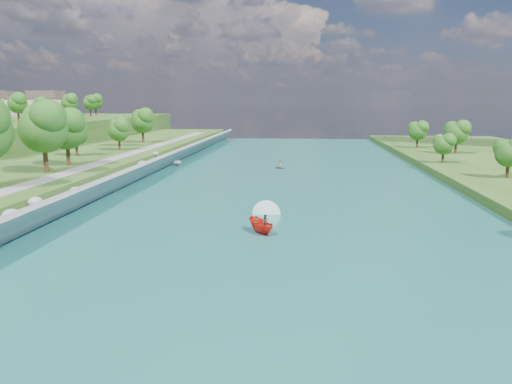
# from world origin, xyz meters

# --- Properties ---
(ground) EXTENTS (260.00, 260.00, 0.00)m
(ground) POSITION_xyz_m (0.00, 0.00, 0.00)
(ground) COLOR #2D5119
(ground) RESTS_ON ground
(river_water) EXTENTS (55.00, 240.00, 0.10)m
(river_water) POSITION_xyz_m (0.00, 20.00, 0.05)
(river_water) COLOR #18585B
(river_water) RESTS_ON ground
(ridge_west) EXTENTS (60.00, 120.00, 9.00)m
(ridge_west) POSITION_xyz_m (-82.50, 95.00, 4.50)
(ridge_west) COLOR #2D5119
(ridge_west) RESTS_ON ground
(riprap_bank) EXTENTS (4.06, 236.00, 4.13)m
(riprap_bank) POSITION_xyz_m (-25.87, 19.11, 1.82)
(riprap_bank) COLOR slate
(riprap_bank) RESTS_ON ground
(riverside_path) EXTENTS (3.00, 200.00, 0.10)m
(riverside_path) POSITION_xyz_m (-32.50, 20.00, 3.55)
(riverside_path) COLOR gray
(riverside_path) RESTS_ON berm_west
(ridge_houses) EXTENTS (29.50, 29.50, 8.40)m
(ridge_houses) POSITION_xyz_m (-88.67, 100.00, 13.31)
(ridge_houses) COLOR beige
(ridge_houses) RESTS_ON ridge_west
(trees_ridge) EXTENTS (15.77, 63.79, 9.18)m
(trees_ridge) POSITION_xyz_m (-71.36, 102.90, 13.33)
(trees_ridge) COLOR #224E14
(trees_ridge) RESTS_ON ridge_west
(motorboat) EXTENTS (3.67, 19.08, 1.91)m
(motorboat) POSITION_xyz_m (-1.67, 2.95, 0.82)
(motorboat) COLOR red
(motorboat) RESTS_ON river_water
(raft) EXTENTS (3.32, 3.50, 1.69)m
(raft) POSITION_xyz_m (-1.87, 54.22, 0.47)
(raft) COLOR gray
(raft) RESTS_ON river_water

